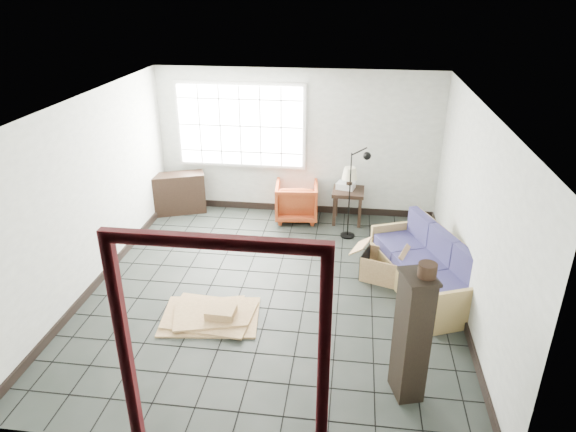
# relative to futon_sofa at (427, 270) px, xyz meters

# --- Properties ---
(ground) EXTENTS (5.50, 5.50, 0.00)m
(ground) POSITION_rel_futon_sofa_xyz_m (-2.09, -0.30, -0.31)
(ground) COLOR black
(ground) RESTS_ON ground
(room_shell) EXTENTS (5.02, 5.52, 2.61)m
(room_shell) POSITION_rel_futon_sofa_xyz_m (-2.09, -0.27, 1.37)
(room_shell) COLOR #A3A9A2
(room_shell) RESTS_ON ground
(window_panel) EXTENTS (2.32, 0.08, 1.52)m
(window_panel) POSITION_rel_futon_sofa_xyz_m (-3.09, 2.40, 1.29)
(window_panel) COLOR silver
(window_panel) RESTS_ON ground
(doorway_trim) EXTENTS (1.80, 0.08, 2.20)m
(doorway_trim) POSITION_rel_futon_sofa_xyz_m (-2.09, -3.00, 1.07)
(doorway_trim) COLOR #3C0D11
(doorway_trim) RESTS_ON ground
(futon_sofa) EXTENTS (1.42, 2.08, 0.86)m
(futon_sofa) POSITION_rel_futon_sofa_xyz_m (0.00, 0.00, 0.00)
(futon_sofa) COLOR #9D8046
(futon_sofa) RESTS_ON ground
(armchair) EXTENTS (0.79, 0.75, 0.75)m
(armchair) POSITION_rel_futon_sofa_xyz_m (-2.05, 2.10, 0.06)
(armchair) COLOR maroon
(armchair) RESTS_ON ground
(side_table) EXTENTS (0.56, 0.56, 0.60)m
(side_table) POSITION_rel_futon_sofa_xyz_m (-1.14, 2.10, 0.18)
(side_table) COLOR black
(side_table) RESTS_ON ground
(table_lamp) EXTENTS (0.30, 0.30, 0.42)m
(table_lamp) POSITION_rel_futon_sofa_xyz_m (-1.14, 2.09, 0.58)
(table_lamp) COLOR black
(table_lamp) RESTS_ON side_table
(projector) EXTENTS (0.35, 0.30, 0.11)m
(projector) POSITION_rel_futon_sofa_xyz_m (-1.20, 2.17, 0.34)
(projector) COLOR silver
(projector) RESTS_ON side_table
(floor_lamp) EXTENTS (0.46, 0.29, 1.57)m
(floor_lamp) POSITION_rel_futon_sofa_xyz_m (-1.00, 1.48, 0.52)
(floor_lamp) COLOR black
(floor_lamp) RESTS_ON ground
(console_shelf) EXTENTS (1.03, 0.69, 0.74)m
(console_shelf) POSITION_rel_futon_sofa_xyz_m (-4.24, 2.10, 0.06)
(console_shelf) COLOR black
(console_shelf) RESTS_ON ground
(tall_shelf) EXTENTS (0.40, 0.45, 1.42)m
(tall_shelf) POSITION_rel_futon_sofa_xyz_m (-0.42, -2.04, 0.41)
(tall_shelf) COLOR black
(tall_shelf) RESTS_ON ground
(pot) EXTENTS (0.19, 0.19, 0.13)m
(pot) POSITION_rel_futon_sofa_xyz_m (-0.36, -2.06, 1.17)
(pot) COLOR black
(pot) RESTS_ON tall_shelf
(open_box) EXTENTS (1.01, 0.71, 0.52)m
(open_box) POSITION_rel_futon_sofa_xyz_m (-0.58, 0.22, -0.12)
(open_box) COLOR olive
(open_box) RESTS_ON ground
(cardboard_pile) EXTENTS (1.31, 0.99, 0.18)m
(cardboard_pile) POSITION_rel_futon_sofa_xyz_m (-2.77, -1.05, -0.27)
(cardboard_pile) COLOR olive
(cardboard_pile) RESTS_ON ground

